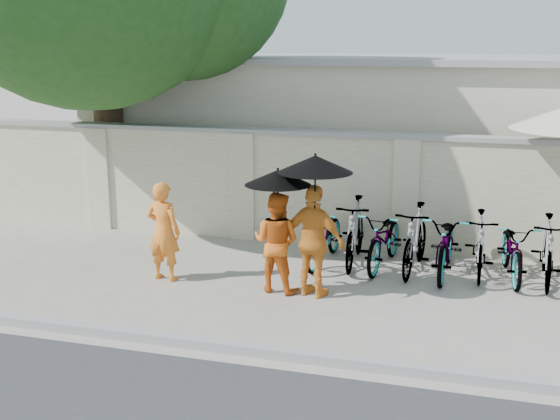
# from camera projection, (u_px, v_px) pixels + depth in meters

# --- Properties ---
(ground) EXTENTS (80.00, 80.00, 0.00)m
(ground) POSITION_uv_depth(u_px,v_px,m) (240.00, 300.00, 10.15)
(ground) COLOR #A69B88
(kerb) EXTENTS (40.00, 0.16, 0.12)m
(kerb) POSITION_uv_depth(u_px,v_px,m) (194.00, 343.00, 8.54)
(kerb) COLOR gray
(kerb) RESTS_ON ground
(compound_wall) EXTENTS (20.00, 0.30, 2.00)m
(compound_wall) POSITION_uv_depth(u_px,v_px,m) (351.00, 192.00, 12.63)
(compound_wall) COLOR beige
(compound_wall) RESTS_ON ground
(building_behind) EXTENTS (14.00, 6.00, 3.20)m
(building_behind) POSITION_uv_depth(u_px,v_px,m) (426.00, 134.00, 15.77)
(building_behind) COLOR beige
(building_behind) RESTS_ON ground
(monk_left) EXTENTS (0.62, 0.45, 1.56)m
(monk_left) POSITION_uv_depth(u_px,v_px,m) (164.00, 231.00, 10.83)
(monk_left) COLOR orange
(monk_left) RESTS_ON ground
(monk_center) EXTENTS (0.81, 0.68, 1.51)m
(monk_center) POSITION_uv_depth(u_px,v_px,m) (276.00, 242.00, 10.35)
(monk_center) COLOR #D66017
(monk_center) RESTS_ON ground
(parasol_center) EXTENTS (0.97, 0.97, 1.00)m
(parasol_center) POSITION_uv_depth(u_px,v_px,m) (278.00, 177.00, 10.03)
(parasol_center) COLOR black
(parasol_center) RESTS_ON ground
(monk_right) EXTENTS (1.05, 0.69, 1.66)m
(monk_right) POSITION_uv_depth(u_px,v_px,m) (314.00, 241.00, 10.11)
(monk_right) COLOR orange
(monk_right) RESTS_ON ground
(parasol_right) EXTENTS (1.06, 1.06, 1.16)m
(parasol_right) POSITION_uv_depth(u_px,v_px,m) (315.00, 164.00, 9.76)
(parasol_right) COLOR black
(parasol_right) RESTS_ON ground
(bike_0) EXTENTS (0.77, 1.87, 0.96)m
(bike_0) POSITION_uv_depth(u_px,v_px,m) (325.00, 235.00, 11.73)
(bike_0) COLOR gray
(bike_0) RESTS_ON ground
(bike_1) EXTENTS (0.59, 1.87, 1.12)m
(bike_1) POSITION_uv_depth(u_px,v_px,m) (355.00, 232.00, 11.63)
(bike_1) COLOR gray
(bike_1) RESTS_ON ground
(bike_2) EXTENTS (0.86, 1.90, 0.97)m
(bike_2) POSITION_uv_depth(u_px,v_px,m) (385.00, 239.00, 11.50)
(bike_2) COLOR gray
(bike_2) RESTS_ON ground
(bike_3) EXTENTS (0.69, 1.86, 1.09)m
(bike_3) POSITION_uv_depth(u_px,v_px,m) (415.00, 239.00, 11.25)
(bike_3) COLOR gray
(bike_3) RESTS_ON ground
(bike_4) EXTENTS (0.75, 1.97, 1.02)m
(bike_4) POSITION_uv_depth(u_px,v_px,m) (447.00, 244.00, 11.12)
(bike_4) COLOR gray
(bike_4) RESTS_ON ground
(bike_5) EXTENTS (0.52, 1.70, 1.02)m
(bike_5) POSITION_uv_depth(u_px,v_px,m) (480.00, 245.00, 11.09)
(bike_5) COLOR gray
(bike_5) RESTS_ON ground
(bike_6) EXTENTS (0.83, 1.86, 0.95)m
(bike_6) POSITION_uv_depth(u_px,v_px,m) (513.00, 250.00, 10.94)
(bike_6) COLOR gray
(bike_6) RESTS_ON ground
(bike_7) EXTENTS (0.54, 1.75, 1.04)m
(bike_7) POSITION_uv_depth(u_px,v_px,m) (548.00, 251.00, 10.71)
(bike_7) COLOR gray
(bike_7) RESTS_ON ground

